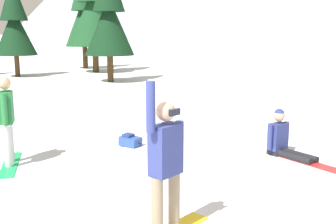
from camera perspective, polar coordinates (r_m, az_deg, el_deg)
name	(u,v)px	position (r m, az deg, el deg)	size (l,w,h in m)	color
snowboarder_foreground	(166,164)	(5.11, -0.31, -7.23)	(0.89, 1.44, 1.99)	yellow
snowboarder_midground	(7,119)	(8.44, -21.37, -0.97)	(1.03, 1.53, 1.72)	#19B259
snowboarder_background	(285,140)	(8.90, 15.82, -3.78)	(1.60, 1.41, 0.98)	black
backpack_blue	(130,141)	(9.41, -5.23, -3.97)	(0.55, 0.43, 0.28)	#2D4C9E
pine_tree_leaning	(109,15)	(21.67, -8.17, 13.17)	(2.52, 2.52, 6.28)	#472D19
pine_tree_slender	(14,23)	(25.64, -20.47, 11.46)	(2.39, 2.39, 5.64)	#472D19
pine_tree_young	(94,5)	(27.21, -10.21, 14.35)	(3.30, 3.30, 7.77)	#472D19
pine_tree_twin	(84,13)	(30.36, -11.58, 13.22)	(2.68, 2.68, 7.09)	#472D19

